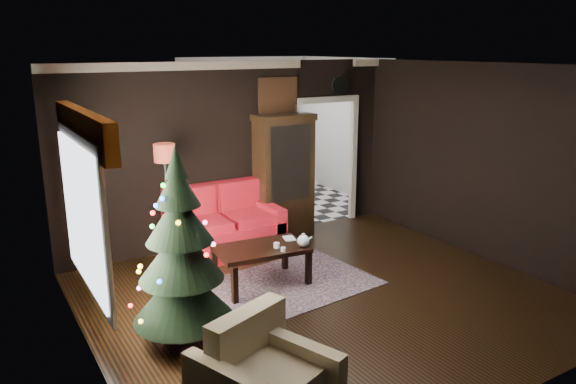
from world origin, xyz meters
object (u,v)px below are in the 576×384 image
floor_lamp (168,210)px  christmas_tree (180,248)px  loveseat (225,221)px  armchair (265,376)px  teapot (303,241)px  curio_cabinet (284,179)px  kitchen_table (275,189)px  coffee_table (262,266)px  wall_clock (340,85)px

floor_lamp → christmas_tree: 2.16m
loveseat → armchair: (-1.39, -3.74, -0.04)m
teapot → armchair: bearing=-129.1°
curio_cabinet → kitchen_table: (0.65, 1.43, -0.57)m
armchair → loveseat: bearing=49.4°
curio_cabinet → kitchen_table: curio_cabinet is taller
floor_lamp → armchair: bearing=-97.7°
armchair → teapot: size_ratio=4.82×
kitchen_table → floor_lamp: bearing=-147.1°
loveseat → kitchen_table: bearing=42.5°
loveseat → armchair: 3.99m
loveseat → coffee_table: loveseat is taller
floor_lamp → kitchen_table: floor_lamp is taller
loveseat → floor_lamp: 0.96m
curio_cabinet → floor_lamp: curio_cabinet is taller
curio_cabinet → coffee_table: (-1.24, -1.53, -0.68)m
loveseat → teapot: (0.36, -1.59, 0.11)m
loveseat → curio_cabinet: curio_cabinet is taller
curio_cabinet → floor_lamp: size_ratio=1.03×
coffee_table → wall_clock: 3.65m
curio_cabinet → armchair: curio_cabinet is taller
teapot → kitchen_table: 3.55m
christmas_tree → kitchen_table: 5.06m
armchair → wall_clock: bearing=27.6°
christmas_tree → wall_clock: bearing=33.8°
floor_lamp → wall_clock: bearing=8.6°
christmas_tree → coffee_table: christmas_tree is taller
kitchen_table → curio_cabinet: bearing=-114.4°
armchair → floor_lamp: bearing=62.0°
curio_cabinet → wall_clock: 1.88m
christmas_tree → teapot: christmas_tree is taller
kitchen_table → wall_clock: bearing=-66.3°
kitchen_table → coffee_table: bearing=-122.6°
christmas_tree → armchair: bearing=-87.1°
christmas_tree → kitchen_table: size_ratio=2.62×
teapot → coffee_table: bearing=149.0°
curio_cabinet → teapot: curio_cabinet is taller
curio_cabinet → teapot: size_ratio=10.54×
floor_lamp → christmas_tree: (-0.58, -2.07, 0.22)m
armchair → coffee_table: (1.29, 2.43, -0.19)m
floor_lamp → kitchen_table: bearing=32.9°
christmas_tree → coffee_table: (1.37, 0.85, -0.78)m
loveseat → curio_cabinet: (1.15, 0.22, 0.45)m
teapot → kitchen_table: (1.44, 3.24, -0.24)m
teapot → wall_clock: bearing=45.0°
teapot → kitchen_table: size_ratio=0.24×
christmas_tree → wall_clock: 4.78m
coffee_table → kitchen_table: bearing=57.4°
armchair → wall_clock: size_ratio=2.72×
floor_lamp → wall_clock: 3.63m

